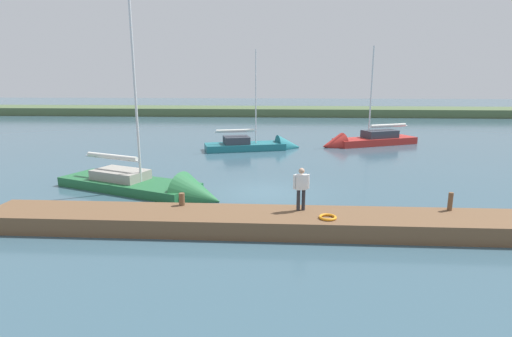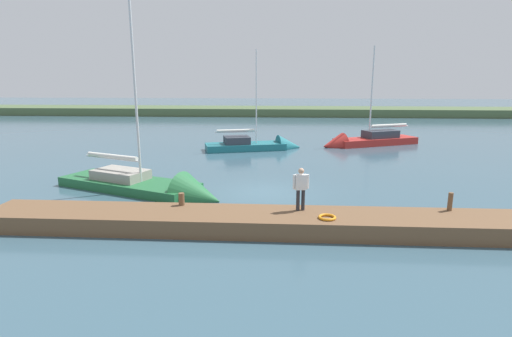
{
  "view_description": "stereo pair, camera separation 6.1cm",
  "coord_description": "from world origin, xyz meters",
  "px_view_note": "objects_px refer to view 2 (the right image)",
  "views": [
    {
      "loc": [
        -0.77,
        19.71,
        5.73
      ],
      "look_at": [
        0.45,
        -0.41,
        1.19
      ],
      "focal_mm": 28.08,
      "sensor_mm": 36.0,
      "label": 1
    },
    {
      "loc": [
        -0.83,
        19.71,
        5.73
      ],
      "look_at": [
        0.45,
        -0.41,
        1.19
      ],
      "focal_mm": 28.08,
      "sensor_mm": 36.0,
      "label": 2
    }
  ],
  "objects_px": {
    "sailboat_inner_slip": "(363,142)",
    "sailboat_far_left": "(156,190)",
    "mooring_post_far": "(182,199)",
    "mooring_post_near": "(450,202)",
    "life_ring_buoy": "(327,217)",
    "sailboat_near_dock": "(261,147)",
    "person_on_dock": "(301,186)"
  },
  "relations": [
    {
      "from": "sailboat_near_dock",
      "to": "sailboat_far_left",
      "type": "distance_m",
      "value": 14.04
    },
    {
      "from": "mooring_post_far",
      "to": "sailboat_inner_slip",
      "type": "xyz_separation_m",
      "value": [
        -11.18,
        -19.87,
        -0.69
      ]
    },
    {
      "from": "mooring_post_far",
      "to": "life_ring_buoy",
      "type": "relative_size",
      "value": 0.77
    },
    {
      "from": "mooring_post_far",
      "to": "sailboat_inner_slip",
      "type": "distance_m",
      "value": 22.81
    },
    {
      "from": "mooring_post_far",
      "to": "life_ring_buoy",
      "type": "distance_m",
      "value": 5.87
    },
    {
      "from": "sailboat_far_left",
      "to": "mooring_post_far",
      "type": "bearing_deg",
      "value": -37.35
    },
    {
      "from": "life_ring_buoy",
      "to": "sailboat_inner_slip",
      "type": "height_order",
      "value": "sailboat_inner_slip"
    },
    {
      "from": "life_ring_buoy",
      "to": "sailboat_near_dock",
      "type": "bearing_deg",
      "value": -79.6
    },
    {
      "from": "sailboat_inner_slip",
      "to": "sailboat_far_left",
      "type": "bearing_deg",
      "value": 25.84
    },
    {
      "from": "person_on_dock",
      "to": "mooring_post_near",
      "type": "bearing_deg",
      "value": -98.92
    },
    {
      "from": "sailboat_far_left",
      "to": "person_on_dock",
      "type": "relative_size",
      "value": 7.17
    },
    {
      "from": "sailboat_inner_slip",
      "to": "person_on_dock",
      "type": "relative_size",
      "value": 5.53
    },
    {
      "from": "mooring_post_near",
      "to": "sailboat_far_left",
      "type": "xyz_separation_m",
      "value": [
        12.98,
        -4.04,
        -0.91
      ]
    },
    {
      "from": "mooring_post_near",
      "to": "sailboat_near_dock",
      "type": "xyz_separation_m",
      "value": [
        8.26,
        -17.27,
        -0.89
      ]
    },
    {
      "from": "life_ring_buoy",
      "to": "sailboat_near_dock",
      "type": "height_order",
      "value": "sailboat_near_dock"
    },
    {
      "from": "life_ring_buoy",
      "to": "sailboat_near_dock",
      "type": "xyz_separation_m",
      "value": [
        3.4,
        -18.51,
        -0.58
      ]
    },
    {
      "from": "sailboat_far_left",
      "to": "person_on_dock",
      "type": "height_order",
      "value": "sailboat_far_left"
    },
    {
      "from": "sailboat_near_dock",
      "to": "sailboat_far_left",
      "type": "relative_size",
      "value": 0.74
    },
    {
      "from": "mooring_post_far",
      "to": "sailboat_inner_slip",
      "type": "bearing_deg",
      "value": -119.36
    },
    {
      "from": "mooring_post_near",
      "to": "mooring_post_far",
      "type": "relative_size",
      "value": 1.42
    },
    {
      "from": "mooring_post_near",
      "to": "person_on_dock",
      "type": "height_order",
      "value": "person_on_dock"
    },
    {
      "from": "sailboat_near_dock",
      "to": "sailboat_far_left",
      "type": "xyz_separation_m",
      "value": [
        4.71,
        13.23,
        -0.03
      ]
    },
    {
      "from": "person_on_dock",
      "to": "sailboat_far_left",
      "type": "bearing_deg",
      "value": 46.48
    },
    {
      "from": "sailboat_inner_slip",
      "to": "sailboat_far_left",
      "type": "height_order",
      "value": "sailboat_far_left"
    },
    {
      "from": "sailboat_inner_slip",
      "to": "sailboat_near_dock",
      "type": "height_order",
      "value": "sailboat_inner_slip"
    },
    {
      "from": "life_ring_buoy",
      "to": "person_on_dock",
      "type": "xyz_separation_m",
      "value": [
        0.95,
        -0.91,
        0.92
      ]
    },
    {
      "from": "person_on_dock",
      "to": "life_ring_buoy",
      "type": "bearing_deg",
      "value": -146.04
    },
    {
      "from": "sailboat_inner_slip",
      "to": "person_on_dock",
      "type": "distance_m",
      "value": 21.23
    },
    {
      "from": "mooring_post_near",
      "to": "mooring_post_far",
      "type": "bearing_deg",
      "value": 0.0
    },
    {
      "from": "mooring_post_near",
      "to": "life_ring_buoy",
      "type": "relative_size",
      "value": 1.09
    },
    {
      "from": "sailboat_inner_slip",
      "to": "mooring_post_near",
      "type": "bearing_deg",
      "value": 64.74
    },
    {
      "from": "mooring_post_far",
      "to": "mooring_post_near",
      "type": "bearing_deg",
      "value": 180.0
    }
  ]
}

